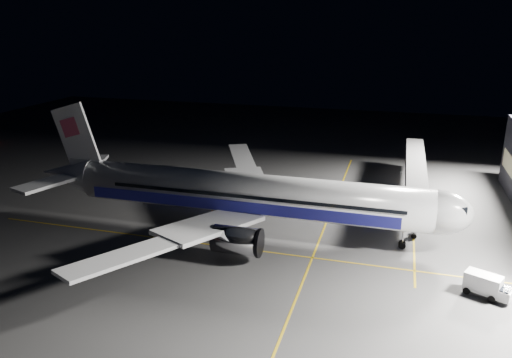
{
  "coord_description": "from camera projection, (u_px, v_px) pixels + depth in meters",
  "views": [
    {
      "loc": [
        18.72,
        -60.86,
        27.97
      ],
      "look_at": [
        -0.22,
        4.42,
        6.0
      ],
      "focal_mm": 35.0,
      "sensor_mm": 36.0,
      "label": 1
    }
  ],
  "objects": [
    {
      "name": "guide_line_main",
      "position": [
        320.0,
        238.0,
        66.53
      ],
      "size": [
        0.25,
        80.0,
        0.01
      ],
      "primitive_type": "cube",
      "color": "gold",
      "rests_on": "ground"
    },
    {
      "name": "safety_cone_a",
      "position": [
        268.0,
        195.0,
        82.14
      ],
      "size": [
        0.34,
        0.34,
        0.51
      ],
      "primitive_type": "cone",
      "color": "#EE460A",
      "rests_on": "ground"
    },
    {
      "name": "guide_line_side",
      "position": [
        413.0,
        220.0,
        72.49
      ],
      "size": [
        0.25,
        40.0,
        0.01
      ],
      "primitive_type": "cube",
      "color": "gold",
      "rests_on": "ground"
    },
    {
      "name": "safety_cone_c",
      "position": [
        212.0,
        212.0,
        74.57
      ],
      "size": [
        0.46,
        0.46,
        0.69
      ],
      "primitive_type": "cone",
      "color": "#EE460A",
      "rests_on": "ground"
    },
    {
      "name": "safety_cone_b",
      "position": [
        238.0,
        215.0,
        73.48
      ],
      "size": [
        0.46,
        0.46,
        0.69
      ],
      "primitive_type": "cone",
      "color": "#EE460A",
      "rests_on": "ground"
    },
    {
      "name": "baggage_tug",
      "position": [
        260.0,
        179.0,
        88.36
      ],
      "size": [
        2.91,
        2.48,
        1.9
      ],
      "rotation": [
        0.0,
        0.0,
        -0.16
      ],
      "color": "black",
      "rests_on": "ground"
    },
    {
      "name": "guide_line_cross",
      "position": [
        235.0,
        248.0,
        63.7
      ],
      "size": [
        70.0,
        0.25,
        0.01
      ],
      "primitive_type": "cube",
      "color": "gold",
      "rests_on": "ground"
    },
    {
      "name": "service_truck",
      "position": [
        487.0,
        285.0,
        52.28
      ],
      "size": [
        5.0,
        3.62,
        2.39
      ],
      "rotation": [
        0.0,
        0.0,
        -0.43
      ],
      "color": "silver",
      "rests_on": "ground"
    },
    {
      "name": "airliner",
      "position": [
        241.0,
        194.0,
        67.88
      ],
      "size": [
        61.48,
        54.22,
        16.64
      ],
      "color": "silver",
      "rests_on": "ground"
    },
    {
      "name": "ground",
      "position": [
        249.0,
        230.0,
        69.18
      ],
      "size": [
        200.0,
        200.0,
        0.0
      ],
      "primitive_type": "plane",
      "color": "#4C4C4F",
      "rests_on": "ground"
    },
    {
      "name": "jet_bridge",
      "position": [
        416.0,
        174.0,
        78.44
      ],
      "size": [
        3.6,
        34.4,
        6.3
      ],
      "color": "#B2B2B7",
      "rests_on": "ground"
    }
  ]
}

